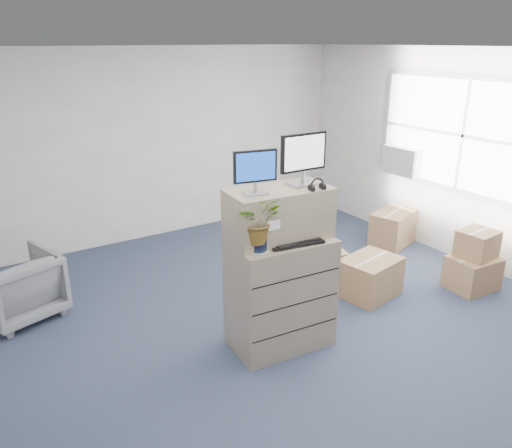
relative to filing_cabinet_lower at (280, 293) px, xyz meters
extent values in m
plane|color=#283148|center=(0.31, -0.02, -0.56)|extent=(7.00, 7.00, 0.00)
cube|color=#BAB8B1|center=(0.31, 3.49, 0.84)|extent=(6.00, 0.02, 2.80)
cube|color=#BAB8B1|center=(3.32, -0.02, 0.84)|extent=(0.02, 7.00, 2.80)
cube|color=#97979A|center=(3.27, 0.48, 1.14)|extent=(0.06, 2.72, 1.52)
cube|color=white|center=(3.24, 0.48, 1.14)|extent=(0.01, 2.60, 1.40)
cube|color=silver|center=(3.18, 1.38, 0.64)|extent=(0.24, 0.60, 0.40)
cube|color=gray|center=(0.00, 0.00, 0.00)|extent=(1.01, 0.67, 1.12)
cube|color=gray|center=(0.00, 0.05, 0.80)|extent=(1.00, 0.56, 0.48)
cube|color=#99999E|center=(-0.26, 0.04, 1.05)|extent=(0.23, 0.19, 0.01)
cylinder|color=#99999E|center=(-0.26, 0.04, 1.10)|extent=(0.03, 0.03, 0.09)
cube|color=black|center=(-0.26, 0.04, 1.29)|extent=(0.39, 0.11, 0.28)
cube|color=navy|center=(-0.27, 0.02, 1.29)|extent=(0.35, 0.08, 0.25)
cube|color=#99999E|center=(0.27, 0.05, 1.05)|extent=(0.26, 0.19, 0.02)
cylinder|color=#99999E|center=(0.27, 0.05, 1.12)|extent=(0.04, 0.04, 0.12)
cube|color=black|center=(0.27, 0.05, 1.35)|extent=(0.49, 0.04, 0.35)
cube|color=silver|center=(0.27, 0.03, 1.35)|extent=(0.44, 0.01, 0.30)
torus|color=black|center=(0.27, -0.16, 1.08)|extent=(0.15, 0.03, 0.15)
cube|color=black|center=(0.05, -0.14, 0.57)|extent=(0.55, 0.30, 0.03)
ellipsoid|color=silver|center=(0.28, -0.12, 0.58)|extent=(0.11, 0.08, 0.03)
cylinder|color=#909398|center=(0.07, 0.05, 0.71)|extent=(0.08, 0.08, 0.29)
cube|color=silver|center=(-0.08, 0.04, 0.57)|extent=(0.07, 0.06, 0.02)
cube|color=black|center=(-0.08, 0.04, 0.64)|extent=(0.06, 0.04, 0.12)
cube|color=black|center=(0.32, 0.10, 0.59)|extent=(0.20, 0.15, 0.06)
cube|color=#4595EC|center=(0.31, 0.06, 0.67)|extent=(0.27, 0.13, 0.10)
cylinder|color=#8DA182|center=(-0.33, -0.10, 0.57)|extent=(0.20, 0.20, 0.02)
cylinder|color=black|center=(-0.33, -0.10, 0.64)|extent=(0.17, 0.17, 0.13)
imported|color=#1E5D1A|center=(-0.33, -0.10, 0.81)|extent=(0.47, 0.50, 0.33)
imported|color=slate|center=(-2.09, 1.96, -0.16)|extent=(0.95, 0.91, 0.79)
cube|color=#916446|center=(1.48, 0.24, -0.33)|extent=(0.76, 0.63, 0.47)
cube|color=#916446|center=(2.66, -0.31, -0.36)|extent=(0.59, 0.50, 0.40)
cube|color=#916446|center=(1.21, 0.91, -0.35)|extent=(0.75, 0.71, 0.42)
cube|color=#916446|center=(2.70, -0.29, 0.01)|extent=(0.46, 0.41, 0.33)
cube|color=#916446|center=(2.91, 1.21, -0.31)|extent=(0.81, 0.65, 0.50)
camera|label=1|loc=(-2.54, -3.50, 2.32)|focal=35.00mm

